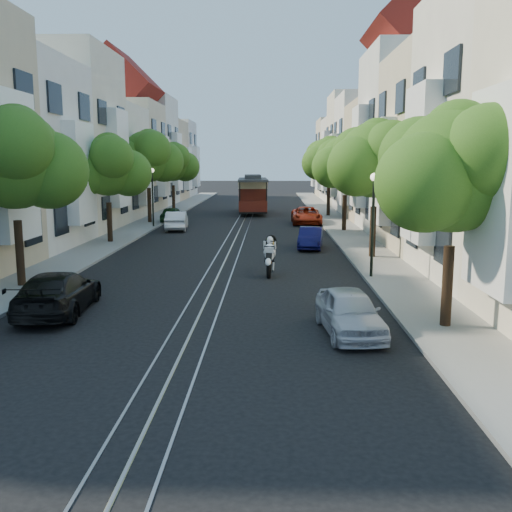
# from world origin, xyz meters

# --- Properties ---
(ground) EXTENTS (200.00, 200.00, 0.00)m
(ground) POSITION_xyz_m (0.00, 28.00, 0.00)
(ground) COLOR black
(ground) RESTS_ON ground
(sidewalk_east) EXTENTS (2.50, 80.00, 0.12)m
(sidewalk_east) POSITION_xyz_m (7.25, 28.00, 0.06)
(sidewalk_east) COLOR gray
(sidewalk_east) RESTS_ON ground
(sidewalk_west) EXTENTS (2.50, 80.00, 0.12)m
(sidewalk_west) POSITION_xyz_m (-7.25, 28.00, 0.06)
(sidewalk_west) COLOR gray
(sidewalk_west) RESTS_ON ground
(rail_left) EXTENTS (0.06, 80.00, 0.02)m
(rail_left) POSITION_xyz_m (-0.55, 28.00, 0.01)
(rail_left) COLOR gray
(rail_left) RESTS_ON ground
(rail_slot) EXTENTS (0.06, 80.00, 0.02)m
(rail_slot) POSITION_xyz_m (0.00, 28.00, 0.01)
(rail_slot) COLOR gray
(rail_slot) RESTS_ON ground
(rail_right) EXTENTS (0.06, 80.00, 0.02)m
(rail_right) POSITION_xyz_m (0.55, 28.00, 0.01)
(rail_right) COLOR gray
(rail_right) RESTS_ON ground
(lane_line) EXTENTS (0.08, 80.00, 0.01)m
(lane_line) POSITION_xyz_m (0.00, 28.00, 0.00)
(lane_line) COLOR tan
(lane_line) RESTS_ON ground
(townhouses_east) EXTENTS (7.75, 72.00, 12.00)m
(townhouses_east) POSITION_xyz_m (11.87, 27.91, 5.18)
(townhouses_east) COLOR beige
(townhouses_east) RESTS_ON ground
(townhouses_west) EXTENTS (7.75, 72.00, 11.76)m
(townhouses_west) POSITION_xyz_m (-11.87, 27.91, 5.08)
(townhouses_west) COLOR silver
(townhouses_west) RESTS_ON ground
(tree_e_a) EXTENTS (4.72, 3.87, 6.27)m
(tree_e_a) POSITION_xyz_m (7.26, -3.02, 4.40)
(tree_e_a) COLOR black
(tree_e_a) RESTS_ON ground
(tree_e_b) EXTENTS (4.93, 4.08, 6.68)m
(tree_e_b) POSITION_xyz_m (7.26, 8.98, 4.73)
(tree_e_b) COLOR black
(tree_e_b) RESTS_ON ground
(tree_e_c) EXTENTS (4.84, 3.99, 6.52)m
(tree_e_c) POSITION_xyz_m (7.26, 19.98, 4.60)
(tree_e_c) COLOR black
(tree_e_c) RESTS_ON ground
(tree_e_d) EXTENTS (5.01, 4.16, 6.85)m
(tree_e_d) POSITION_xyz_m (7.26, 30.98, 4.87)
(tree_e_d) COLOR black
(tree_e_d) RESTS_ON ground
(tree_w_a) EXTENTS (4.93, 4.08, 6.68)m
(tree_w_a) POSITION_xyz_m (-7.14, 1.98, 4.73)
(tree_w_a) COLOR black
(tree_w_a) RESTS_ON ground
(tree_w_b) EXTENTS (4.72, 3.87, 6.27)m
(tree_w_b) POSITION_xyz_m (-7.14, 13.98, 4.40)
(tree_w_b) COLOR black
(tree_w_b) RESTS_ON ground
(tree_w_c) EXTENTS (5.13, 4.28, 7.09)m
(tree_w_c) POSITION_xyz_m (-7.14, 24.98, 5.07)
(tree_w_c) COLOR black
(tree_w_c) RESTS_ON ground
(tree_w_d) EXTENTS (4.84, 3.99, 6.52)m
(tree_w_d) POSITION_xyz_m (-7.14, 35.98, 4.60)
(tree_w_d) COLOR black
(tree_w_d) RESTS_ON ground
(lamp_east) EXTENTS (0.32, 0.32, 4.16)m
(lamp_east) POSITION_xyz_m (6.30, 4.00, 2.85)
(lamp_east) COLOR black
(lamp_east) RESTS_ON ground
(lamp_west) EXTENTS (0.32, 0.32, 4.16)m
(lamp_west) POSITION_xyz_m (-6.30, 22.00, 2.85)
(lamp_west) COLOR black
(lamp_west) RESTS_ON ground
(sportbike_rider) EXTENTS (0.62, 2.14, 1.69)m
(sportbike_rider) POSITION_xyz_m (2.17, 4.74, 0.93)
(sportbike_rider) COLOR black
(sportbike_rider) RESTS_ON ground
(cable_car) EXTENTS (2.98, 8.53, 3.24)m
(cable_car) POSITION_xyz_m (0.50, 34.24, 1.92)
(cable_car) COLOR black
(cable_car) RESTS_ON ground
(parked_car_e_near) EXTENTS (1.84, 3.81, 1.25)m
(parked_car_e_near) POSITION_xyz_m (4.40, -3.52, 0.63)
(parked_car_e_near) COLOR #B8BAC5
(parked_car_e_near) RESTS_ON ground
(parked_car_e_mid) EXTENTS (1.63, 3.63, 1.16)m
(parked_car_e_mid) POSITION_xyz_m (4.40, 12.35, 0.58)
(parked_car_e_mid) COLOR #0D0D43
(parked_car_e_mid) RESTS_ON ground
(parked_car_e_far) EXTENTS (2.21, 4.76, 1.32)m
(parked_car_e_far) POSITION_xyz_m (4.93, 24.88, 0.66)
(parked_car_e_far) COLOR maroon
(parked_car_e_far) RESTS_ON ground
(parked_car_w_near) EXTENTS (2.16, 4.72, 1.34)m
(parked_car_w_near) POSITION_xyz_m (-4.45, -1.59, 0.67)
(parked_car_w_near) COLOR black
(parked_car_w_near) RESTS_ON ground
(parked_car_w_mid) EXTENTS (1.75, 4.08, 1.31)m
(parked_car_w_mid) POSITION_xyz_m (-4.40, 20.78, 0.65)
(parked_car_w_mid) COLOR white
(parked_car_w_mid) RESTS_ON ground
(parked_car_w_far) EXTENTS (1.49, 3.68, 1.25)m
(parked_car_w_far) POSITION_xyz_m (-5.60, 25.78, 0.63)
(parked_car_w_far) COLOR #153518
(parked_car_w_far) RESTS_ON ground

